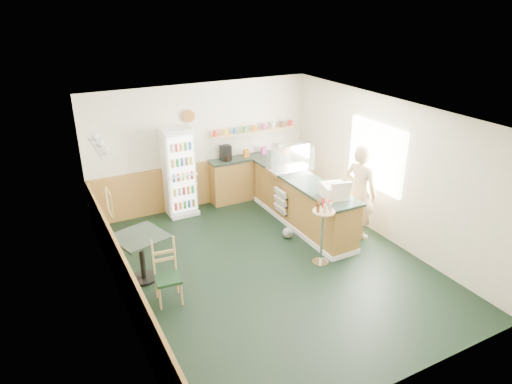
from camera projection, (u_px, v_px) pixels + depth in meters
ground at (270, 266)px, 7.98m from camera, size 6.00×6.00×0.00m
room_envelope at (239, 174)px, 7.87m from camera, size 5.04×6.02×2.72m
service_counter at (302, 204)px, 9.24m from camera, size 0.68×3.01×1.01m
back_counter at (255, 174)px, 10.54m from camera, size 2.24×0.42×1.69m
drinks_fridge at (179, 172)px, 9.55m from camera, size 0.62×0.53×1.88m
display_case at (290, 159)px, 9.33m from camera, size 0.91×0.48×0.52m
cash_register at (334, 191)px, 8.16m from camera, size 0.51×0.52×0.24m
shopkeeper at (360, 192)px, 8.62m from camera, size 0.61×0.73×1.87m
condiment_stand at (323, 224)px, 7.77m from camera, size 0.38×0.38×1.19m
newspaper_rack at (280, 201)px, 9.29m from camera, size 0.09×0.44×0.52m
cafe_table at (141, 249)px, 7.37m from camera, size 0.94×0.94×0.83m
cafe_chair at (165, 269)px, 6.92m from camera, size 0.42×0.42×1.02m
dog_doorstop at (288, 233)px, 8.85m from camera, size 0.20×0.26×0.25m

